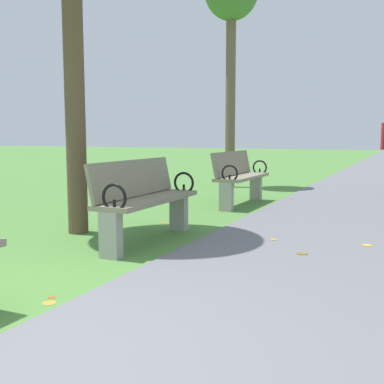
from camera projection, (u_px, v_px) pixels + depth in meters
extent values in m
cube|color=gray|center=(149.00, 199.00, 5.12)|extent=(0.46, 1.61, 0.05)
cube|color=gray|center=(134.00, 178.00, 5.18)|extent=(0.14, 1.60, 0.40)
cube|color=#99968E|center=(111.00, 235.00, 4.48)|extent=(0.20, 0.12, 0.45)
cube|color=#99968E|center=(179.00, 212.00, 5.82)|extent=(0.20, 0.12, 0.45)
torus|color=black|center=(114.00, 198.00, 4.40)|extent=(0.27, 0.03, 0.27)
cylinder|color=black|center=(114.00, 206.00, 4.41)|extent=(0.03, 0.03, 0.12)
torus|color=black|center=(184.00, 183.00, 5.77)|extent=(0.27, 0.03, 0.27)
cylinder|color=black|center=(184.00, 189.00, 5.78)|extent=(0.03, 0.03, 0.12)
cube|color=gray|center=(243.00, 177.00, 7.92)|extent=(0.45, 1.60, 0.05)
cube|color=gray|center=(232.00, 163.00, 7.98)|extent=(0.14, 1.60, 0.40)
cube|color=#99968E|center=(226.00, 197.00, 7.29)|extent=(0.20, 0.12, 0.45)
cube|color=#99968E|center=(256.00, 187.00, 8.62)|extent=(0.20, 0.12, 0.45)
torus|color=black|center=(230.00, 173.00, 7.20)|extent=(0.27, 0.03, 0.27)
cylinder|color=black|center=(230.00, 179.00, 7.21)|extent=(0.03, 0.03, 0.12)
torus|color=black|center=(260.00, 167.00, 8.56)|extent=(0.27, 0.03, 0.27)
cylinder|color=black|center=(260.00, 172.00, 8.57)|extent=(0.03, 0.03, 0.12)
cylinder|color=brown|center=(74.00, 79.00, 5.49)|extent=(0.24, 0.24, 3.62)
cylinder|color=brown|center=(230.00, 100.00, 10.58)|extent=(0.22, 0.22, 3.91)
cylinder|color=#B22D2D|center=(383.00, 136.00, 9.20)|extent=(0.09, 0.09, 0.52)
cylinder|color=#BC842D|center=(49.00, 303.00, 3.30)|extent=(0.13, 0.13, 0.00)
cylinder|color=#BC842D|center=(254.00, 192.00, 9.82)|extent=(0.10, 0.10, 0.00)
cylinder|color=#BC842D|center=(273.00, 240.00, 5.22)|extent=(0.12, 0.12, 0.00)
cylinder|color=brown|center=(302.00, 253.00, 4.61)|extent=(0.16, 0.16, 0.00)
cylinder|color=#AD6B23|center=(292.00, 198.00, 8.66)|extent=(0.08, 0.08, 0.00)
cylinder|color=#93511E|center=(52.00, 297.00, 3.41)|extent=(0.08, 0.08, 0.00)
cylinder|color=#AD6B23|center=(163.00, 222.00, 6.36)|extent=(0.10, 0.10, 0.00)
cylinder|color=gold|center=(367.00, 245.00, 4.95)|extent=(0.11, 0.11, 0.00)
cylinder|color=gold|center=(103.00, 224.00, 6.23)|extent=(0.08, 0.08, 0.00)
cylinder|color=#93511E|center=(256.00, 197.00, 8.99)|extent=(0.07, 0.07, 0.00)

